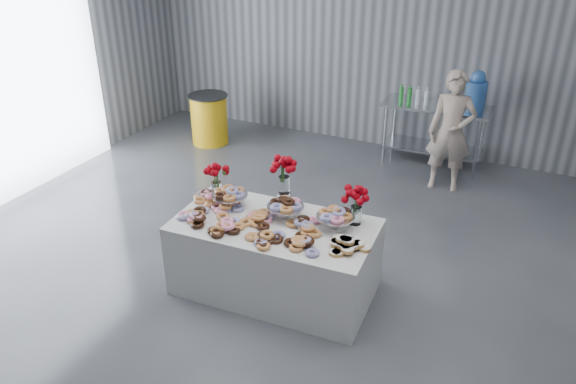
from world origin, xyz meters
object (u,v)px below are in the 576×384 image
at_px(prep_table, 435,124).
at_px(trash_barrel, 209,119).
at_px(display_table, 275,257).
at_px(water_jug, 476,92).
at_px(person, 451,132).

bearing_deg(prep_table, trash_barrel, -168.33).
height_order(display_table, prep_table, prep_table).
height_order(prep_table, trash_barrel, prep_table).
height_order(display_table, water_jug, water_jug).
relative_size(display_table, prep_table, 1.27).
relative_size(display_table, trash_barrel, 2.41).
distance_m(display_table, water_jug, 3.98).
bearing_deg(trash_barrel, person, -0.15).
bearing_deg(trash_barrel, prep_table, 11.67).
bearing_deg(prep_table, person, -64.11).
xyz_separation_m(water_jug, trash_barrel, (-3.88, -0.70, -0.75)).
relative_size(person, trash_barrel, 2.03).
xyz_separation_m(person, trash_barrel, (-3.72, 0.01, -0.41)).
xyz_separation_m(water_jug, person, (-0.16, -0.71, -0.35)).
bearing_deg(prep_table, water_jug, -0.00).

